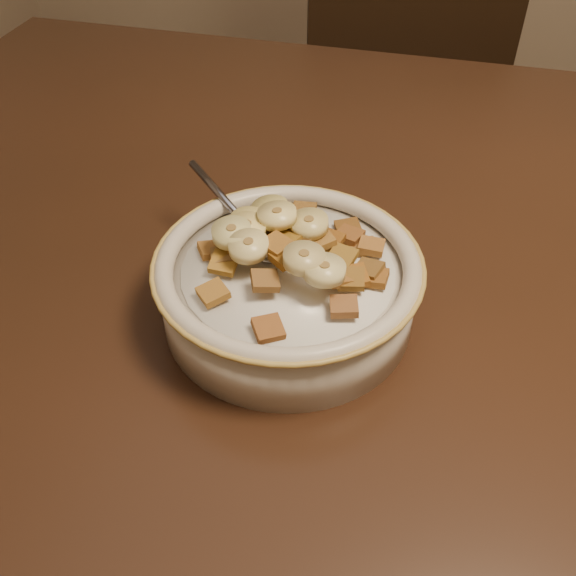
% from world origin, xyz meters
% --- Properties ---
extents(table, '(1.41, 0.92, 0.04)m').
position_xyz_m(table, '(0.00, 0.00, 0.73)').
color(table, black).
rests_on(table, floor).
extents(chair, '(0.57, 0.57, 1.03)m').
position_xyz_m(chair, '(-0.13, 0.72, 0.51)').
color(chair, black).
rests_on(chair, floor).
extents(cereal_bowl, '(0.20, 0.20, 0.05)m').
position_xyz_m(cereal_bowl, '(-0.12, -0.11, 0.77)').
color(cereal_bowl, beige).
rests_on(cereal_bowl, table).
extents(milk, '(0.17, 0.17, 0.00)m').
position_xyz_m(milk, '(-0.12, -0.11, 0.80)').
color(milk, white).
rests_on(milk, cereal_bowl).
extents(spoon, '(0.06, 0.06, 0.01)m').
position_xyz_m(spoon, '(-0.15, -0.09, 0.80)').
color(spoon, gray).
rests_on(spoon, cereal_bowl).
extents(cereal_square_0, '(0.02, 0.02, 0.01)m').
position_xyz_m(cereal_square_0, '(-0.07, -0.08, 0.81)').
color(cereal_square_0, '#9C5F33').
rests_on(cereal_square_0, milk).
extents(cereal_square_1, '(0.02, 0.02, 0.01)m').
position_xyz_m(cereal_square_1, '(-0.16, -0.12, 0.82)').
color(cereal_square_1, '#975C1C').
rests_on(cereal_square_1, milk).
extents(cereal_square_2, '(0.03, 0.03, 0.01)m').
position_xyz_m(cereal_square_2, '(-0.17, -0.12, 0.81)').
color(cereal_square_2, brown).
rests_on(cereal_square_2, milk).
extents(cereal_square_3, '(0.02, 0.02, 0.01)m').
position_xyz_m(cereal_square_3, '(-0.07, -0.15, 0.81)').
color(cereal_square_3, brown).
rests_on(cereal_square_3, milk).
extents(cereal_square_4, '(0.03, 0.03, 0.01)m').
position_xyz_m(cereal_square_4, '(-0.09, -0.05, 0.80)').
color(cereal_square_4, brown).
rests_on(cereal_square_4, milk).
extents(cereal_square_5, '(0.02, 0.02, 0.01)m').
position_xyz_m(cereal_square_5, '(-0.13, -0.04, 0.81)').
color(cereal_square_5, brown).
rests_on(cereal_square_5, milk).
extents(cereal_square_6, '(0.03, 0.03, 0.01)m').
position_xyz_m(cereal_square_6, '(-0.14, -0.09, 0.82)').
color(cereal_square_6, brown).
rests_on(cereal_square_6, milk).
extents(cereal_square_7, '(0.03, 0.03, 0.01)m').
position_xyz_m(cereal_square_7, '(-0.17, -0.11, 0.81)').
color(cereal_square_7, brown).
rests_on(cereal_square_7, milk).
extents(cereal_square_8, '(0.03, 0.02, 0.01)m').
position_xyz_m(cereal_square_8, '(-0.06, -0.11, 0.81)').
color(cereal_square_8, brown).
rests_on(cereal_square_8, milk).
extents(cereal_square_9, '(0.02, 0.02, 0.01)m').
position_xyz_m(cereal_square_9, '(-0.15, -0.06, 0.80)').
color(cereal_square_9, olive).
rests_on(cereal_square_9, milk).
extents(cereal_square_10, '(0.03, 0.03, 0.01)m').
position_xyz_m(cereal_square_10, '(-0.13, -0.12, 0.83)').
color(cereal_square_10, '#975E19').
rests_on(cereal_square_10, milk).
extents(cereal_square_11, '(0.02, 0.02, 0.01)m').
position_xyz_m(cereal_square_11, '(-0.17, -0.13, 0.81)').
color(cereal_square_11, '#9D6B25').
rests_on(cereal_square_11, milk).
extents(cereal_square_12, '(0.03, 0.03, 0.01)m').
position_xyz_m(cereal_square_12, '(-0.12, -0.18, 0.81)').
color(cereal_square_12, brown).
rests_on(cereal_square_12, milk).
extents(cereal_square_13, '(0.02, 0.02, 0.01)m').
position_xyz_m(cereal_square_13, '(-0.07, -0.08, 0.80)').
color(cereal_square_13, '#9B6536').
rests_on(cereal_square_13, milk).
extents(cereal_square_14, '(0.02, 0.03, 0.01)m').
position_xyz_m(cereal_square_14, '(-0.10, -0.08, 0.81)').
color(cereal_square_14, brown).
rests_on(cereal_square_14, milk).
extents(cereal_square_15, '(0.03, 0.03, 0.01)m').
position_xyz_m(cereal_square_15, '(-0.10, -0.09, 0.82)').
color(cereal_square_15, olive).
rests_on(cereal_square_15, milk).
extents(cereal_square_16, '(0.02, 0.02, 0.01)m').
position_xyz_m(cereal_square_16, '(-0.06, -0.11, 0.80)').
color(cereal_square_16, '#9A5D26').
rests_on(cereal_square_16, milk).
extents(cereal_square_17, '(0.03, 0.03, 0.01)m').
position_xyz_m(cereal_square_17, '(-0.07, -0.12, 0.81)').
color(cereal_square_17, '#99521D').
rests_on(cereal_square_17, milk).
extents(cereal_square_18, '(0.03, 0.03, 0.01)m').
position_xyz_m(cereal_square_18, '(-0.17, -0.16, 0.81)').
color(cereal_square_18, brown).
rests_on(cereal_square_18, milk).
extents(cereal_square_19, '(0.03, 0.03, 0.01)m').
position_xyz_m(cereal_square_19, '(-0.08, -0.12, 0.81)').
color(cereal_square_19, brown).
rests_on(cereal_square_19, milk).
extents(cereal_square_20, '(0.03, 0.03, 0.01)m').
position_xyz_m(cereal_square_20, '(-0.19, -0.11, 0.80)').
color(cereal_square_20, '#935323').
rests_on(cereal_square_20, milk).
extents(cereal_square_21, '(0.03, 0.03, 0.01)m').
position_xyz_m(cereal_square_21, '(-0.12, -0.13, 0.82)').
color(cereal_square_21, brown).
rests_on(cereal_square_21, milk).
extents(cereal_square_22, '(0.02, 0.02, 0.01)m').
position_xyz_m(cereal_square_22, '(-0.08, -0.10, 0.81)').
color(cereal_square_22, brown).
rests_on(cereal_square_22, milk).
extents(cereal_square_23, '(0.02, 0.02, 0.01)m').
position_xyz_m(cereal_square_23, '(-0.12, -0.09, 0.82)').
color(cereal_square_23, brown).
rests_on(cereal_square_23, milk).
extents(cereal_square_24, '(0.02, 0.02, 0.01)m').
position_xyz_m(cereal_square_24, '(-0.13, -0.08, 0.81)').
color(cereal_square_24, olive).
rests_on(cereal_square_24, milk).
extents(cereal_square_25, '(0.03, 0.03, 0.01)m').
position_xyz_m(cereal_square_25, '(-0.13, -0.11, 0.82)').
color(cereal_square_25, '#946519').
rests_on(cereal_square_25, milk).
extents(cereal_square_26, '(0.02, 0.02, 0.01)m').
position_xyz_m(cereal_square_26, '(-0.07, -0.12, 0.81)').
color(cereal_square_26, olive).
rests_on(cereal_square_26, milk).
extents(cereal_square_27, '(0.03, 0.03, 0.01)m').
position_xyz_m(cereal_square_27, '(-0.13, -0.15, 0.81)').
color(cereal_square_27, brown).
rests_on(cereal_square_27, milk).
extents(cereal_square_28, '(0.02, 0.03, 0.01)m').
position_xyz_m(cereal_square_28, '(-0.09, -0.07, 0.81)').
color(cereal_square_28, brown).
rests_on(cereal_square_28, milk).
extents(banana_slice_0, '(0.04, 0.04, 0.01)m').
position_xyz_m(banana_slice_0, '(-0.12, -0.09, 0.83)').
color(banana_slice_0, '#D1C67E').
rests_on(banana_slice_0, milk).
extents(banana_slice_1, '(0.03, 0.03, 0.01)m').
position_xyz_m(banana_slice_1, '(-0.11, -0.13, 0.83)').
color(banana_slice_1, '#CEC07F').
rests_on(banana_slice_1, milk).
extents(banana_slice_2, '(0.04, 0.04, 0.01)m').
position_xyz_m(banana_slice_2, '(-0.09, -0.14, 0.83)').
color(banana_slice_2, '#D3BC7B').
rests_on(banana_slice_2, milk).
extents(banana_slice_3, '(0.04, 0.04, 0.02)m').
position_xyz_m(banana_slice_3, '(-0.16, -0.09, 0.82)').
color(banana_slice_3, '#DEC66D').
rests_on(banana_slice_3, milk).
extents(banana_slice_4, '(0.04, 0.04, 0.01)m').
position_xyz_m(banana_slice_4, '(-0.16, -0.10, 0.83)').
color(banana_slice_4, '#E4D87D').
rests_on(banana_slice_4, milk).
extents(banana_slice_5, '(0.04, 0.04, 0.01)m').
position_xyz_m(banana_slice_5, '(-0.14, -0.09, 0.83)').
color(banana_slice_5, '#E4D470').
rests_on(banana_slice_5, milk).
extents(banana_slice_6, '(0.04, 0.04, 0.01)m').
position_xyz_m(banana_slice_6, '(-0.15, -0.12, 0.83)').
color(banana_slice_6, '#F9ED9C').
rests_on(banana_slice_6, milk).
extents(banana_slice_7, '(0.04, 0.04, 0.01)m').
position_xyz_m(banana_slice_7, '(-0.15, -0.07, 0.82)').
color(banana_slice_7, '#DBCE73').
rests_on(banana_slice_7, milk).
extents(banana_slice_8, '(0.04, 0.04, 0.01)m').
position_xyz_m(banana_slice_8, '(-0.17, -0.11, 0.83)').
color(banana_slice_8, '#C7BC80').
rests_on(banana_slice_8, milk).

